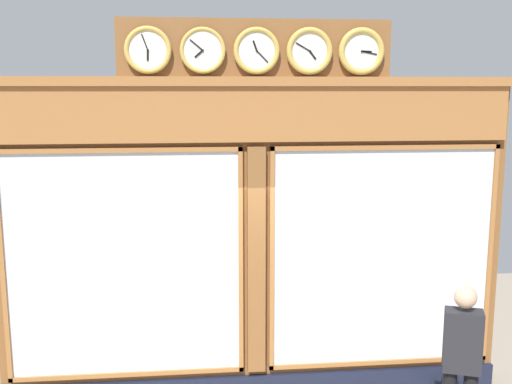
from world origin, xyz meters
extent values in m
cube|color=brown|center=(0.00, -0.15, 1.80)|extent=(5.74, 0.30, 3.60)
cube|color=#A56936|center=(0.00, 0.04, 3.30)|extent=(5.63, 0.08, 0.60)
cube|color=#A56936|center=(0.00, 0.02, 3.65)|extent=(5.86, 0.20, 0.10)
cube|color=silver|center=(-1.46, 0.01, 1.65)|extent=(2.52, 0.02, 2.50)
cube|color=#A56936|center=(-1.46, 0.04, 2.93)|extent=(2.62, 0.04, 0.05)
cube|color=#A56936|center=(-1.46, 0.04, 0.37)|extent=(2.62, 0.04, 0.05)
cube|color=#A56936|center=(-2.75, 0.04, 1.65)|extent=(0.05, 0.04, 2.60)
cube|color=#A56936|center=(-0.18, 0.04, 1.65)|extent=(0.05, 0.04, 2.60)
cube|color=silver|center=(1.46, 0.01, 1.65)|extent=(2.52, 0.02, 2.50)
cube|color=#A56936|center=(1.46, 0.04, 2.93)|extent=(2.62, 0.04, 0.05)
cube|color=#A56936|center=(1.46, 0.04, 0.37)|extent=(2.62, 0.04, 0.05)
cube|color=#A56936|center=(2.75, 0.04, 1.65)|extent=(0.05, 0.04, 2.60)
cube|color=#A56936|center=(0.18, 0.04, 1.65)|extent=(0.05, 0.04, 2.60)
cube|color=brown|center=(0.00, 0.03, 1.65)|extent=(0.20, 0.10, 2.60)
cube|color=brown|center=(0.00, -0.02, 3.96)|extent=(2.93, 0.06, 0.67)
cylinder|color=white|center=(-1.13, 0.06, 3.96)|extent=(0.40, 0.02, 0.40)
torus|color=gold|center=(-1.13, 0.06, 3.96)|extent=(0.50, 0.07, 0.50)
cube|color=black|center=(-1.18, 0.07, 3.96)|extent=(0.11, 0.01, 0.02)
cube|color=black|center=(-1.21, 0.07, 3.95)|extent=(0.17, 0.01, 0.04)
sphere|color=black|center=(-1.13, 0.08, 3.96)|extent=(0.02, 0.02, 0.02)
cylinder|color=white|center=(-0.56, 0.06, 3.96)|extent=(0.40, 0.02, 0.40)
torus|color=gold|center=(-0.56, 0.06, 3.96)|extent=(0.50, 0.06, 0.50)
cube|color=black|center=(-0.60, 0.07, 3.92)|extent=(0.08, 0.01, 0.10)
cube|color=black|center=(-0.49, 0.07, 4.00)|extent=(0.15, 0.01, 0.09)
sphere|color=black|center=(-0.56, 0.08, 3.96)|extent=(0.02, 0.02, 0.02)
cylinder|color=white|center=(0.00, 0.06, 3.96)|extent=(0.40, 0.02, 0.40)
torus|color=gold|center=(0.00, 0.06, 3.96)|extent=(0.49, 0.06, 0.49)
cube|color=black|center=(0.02, 0.07, 4.01)|extent=(0.05, 0.01, 0.11)
cube|color=black|center=(-0.06, 0.07, 3.90)|extent=(0.13, 0.01, 0.13)
sphere|color=black|center=(0.00, 0.08, 3.96)|extent=(0.02, 0.02, 0.02)
cylinder|color=white|center=(0.56, 0.06, 3.96)|extent=(0.40, 0.02, 0.40)
torus|color=gold|center=(0.56, 0.06, 3.96)|extent=(0.48, 0.04, 0.48)
cube|color=black|center=(0.61, 0.07, 3.93)|extent=(0.09, 0.01, 0.08)
cube|color=black|center=(0.63, 0.07, 4.02)|extent=(0.14, 0.01, 0.12)
sphere|color=black|center=(0.56, 0.08, 3.96)|extent=(0.02, 0.02, 0.02)
cylinder|color=white|center=(1.13, 0.06, 3.96)|extent=(0.40, 0.02, 0.40)
torus|color=gold|center=(1.13, 0.06, 3.96)|extent=(0.49, 0.05, 0.49)
cube|color=black|center=(1.13, 0.07, 3.91)|extent=(0.02, 0.01, 0.11)
cube|color=black|center=(1.16, 0.07, 4.04)|extent=(0.07, 0.01, 0.16)
sphere|color=black|center=(1.13, 0.08, 3.96)|extent=(0.02, 0.02, 0.02)
cube|color=#232328|center=(-1.92, 1.18, 1.13)|extent=(0.41, 0.33, 0.62)
sphere|color=tan|center=(-1.92, 1.18, 1.58)|extent=(0.22, 0.22, 0.22)
camera|label=1|loc=(0.67, 6.47, 3.58)|focal=41.99mm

